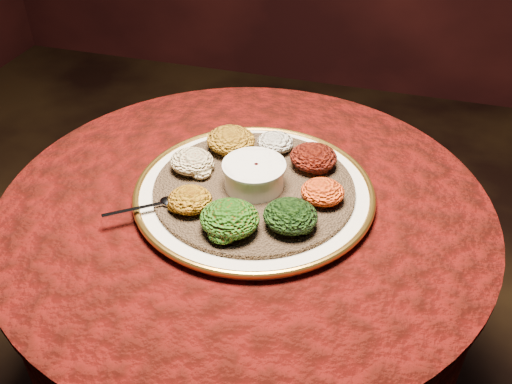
# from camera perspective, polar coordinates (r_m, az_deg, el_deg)

# --- Properties ---
(table) EXTENTS (0.96, 0.96, 0.73)m
(table) POSITION_cam_1_polar(r_m,az_deg,el_deg) (1.23, -1.03, -7.47)
(table) COLOR black
(table) RESTS_ON ground
(platter) EXTENTS (0.56, 0.56, 0.02)m
(platter) POSITION_cam_1_polar(r_m,az_deg,el_deg) (1.11, -0.19, -0.02)
(platter) COLOR silver
(platter) RESTS_ON table
(injera) EXTENTS (0.51, 0.51, 0.01)m
(injera) POSITION_cam_1_polar(r_m,az_deg,el_deg) (1.11, -0.19, 0.43)
(injera) COLOR brown
(injera) RESTS_ON platter
(stew_bowl) EXTENTS (0.12, 0.12, 0.05)m
(stew_bowl) POSITION_cam_1_polar(r_m,az_deg,el_deg) (1.08, -0.20, 1.88)
(stew_bowl) COLOR silver
(stew_bowl) RESTS_ON injera
(spoon) EXTENTS (0.12, 0.09, 0.01)m
(spoon) POSITION_cam_1_polar(r_m,az_deg,el_deg) (1.07, -9.15, -1.05)
(spoon) COLOR silver
(spoon) RESTS_ON injera
(portion_ayib) EXTENTS (0.08, 0.07, 0.04)m
(portion_ayib) POSITION_cam_1_polar(r_m,az_deg,el_deg) (1.20, 1.93, 5.00)
(portion_ayib) COLOR silver
(portion_ayib) RESTS_ON injera
(portion_kitfo) EXTENTS (0.10, 0.09, 0.05)m
(portion_kitfo) POSITION_cam_1_polar(r_m,az_deg,el_deg) (1.15, 5.77, 3.47)
(portion_kitfo) COLOR black
(portion_kitfo) RESTS_ON injera
(portion_tikil) EXTENTS (0.08, 0.08, 0.04)m
(portion_tikil) POSITION_cam_1_polar(r_m,az_deg,el_deg) (1.06, 6.68, 0.01)
(portion_tikil) COLOR #A15C0D
(portion_tikil) RESTS_ON injera
(portion_gomen) EXTENTS (0.10, 0.09, 0.05)m
(portion_gomen) POSITION_cam_1_polar(r_m,az_deg,el_deg) (1.00, 3.45, -2.40)
(portion_gomen) COLOR black
(portion_gomen) RESTS_ON injera
(portion_mixveg) EXTENTS (0.10, 0.10, 0.05)m
(portion_mixveg) POSITION_cam_1_polar(r_m,az_deg,el_deg) (0.99, -2.64, -2.66)
(portion_mixveg) COLOR maroon
(portion_mixveg) RESTS_ON injera
(portion_kik) EXTENTS (0.08, 0.08, 0.04)m
(portion_kik) POSITION_cam_1_polar(r_m,az_deg,el_deg) (1.04, -6.61, -0.76)
(portion_kik) COLOR #A6710E
(portion_kik) RESTS_ON injera
(portion_timatim) EXTENTS (0.09, 0.08, 0.04)m
(portion_timatim) POSITION_cam_1_polar(r_m,az_deg,el_deg) (1.14, -6.45, 3.07)
(portion_timatim) COLOR maroon
(portion_timatim) RESTS_ON injera
(portion_shiro) EXTENTS (0.10, 0.10, 0.05)m
(portion_shiro) POSITION_cam_1_polar(r_m,az_deg,el_deg) (1.19, -2.53, 5.20)
(portion_shiro) COLOR #986812
(portion_shiro) RESTS_ON injera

